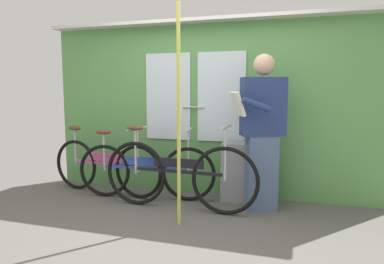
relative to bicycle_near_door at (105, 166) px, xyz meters
name	(u,v)px	position (x,y,z in m)	size (l,w,h in m)	color
ground_plane	(175,235)	(1.28, -0.92, -0.38)	(5.30, 4.27, 0.04)	#56544F
train_door_wall	(210,105)	(1.27, 0.41, 0.78)	(4.30, 0.28, 2.18)	#56934C
bicycle_near_door	(105,166)	(0.00, 0.00, 0.00)	(1.64, 0.44, 0.88)	black
bicycle_leaning_behind	(178,175)	(1.09, -0.30, 0.04)	(1.79, 0.44, 0.95)	black
bicycle_by_pole	(145,170)	(0.58, -0.05, 0.00)	(1.71, 0.44, 0.87)	black
passenger_reading_newspaper	(262,129)	(1.97, -0.05, 0.54)	(0.63, 0.57, 1.71)	slate
trash_bin_by_wall	(239,172)	(1.69, 0.20, -0.01)	(0.38, 0.28, 0.70)	gray
handrail_pole	(179,117)	(1.25, -0.72, 0.71)	(0.04, 0.04, 2.14)	#C6C14C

